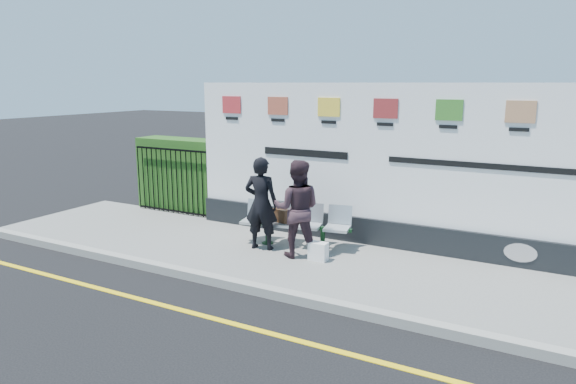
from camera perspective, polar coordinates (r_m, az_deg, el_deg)
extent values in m
plane|color=black|center=(6.89, -4.23, -14.88)|extent=(80.00, 80.00, 0.00)
cube|color=slate|center=(8.90, 4.51, -8.08)|extent=(14.00, 3.00, 0.12)
cube|color=gray|center=(7.64, -0.13, -11.45)|extent=(14.00, 0.18, 0.14)
cube|color=yellow|center=(6.89, -4.23, -14.85)|extent=(14.00, 0.10, 0.01)
cube|color=black|center=(9.84, 10.41, -4.37)|extent=(8.00, 0.30, 0.50)
cube|color=white|center=(9.53, 10.75, 4.32)|extent=(8.00, 0.14, 2.50)
cube|color=#255118|center=(12.52, -11.45, 1.94)|extent=(2.35, 0.70, 1.70)
imported|color=black|center=(9.31, -3.00, -1.28)|extent=(0.69, 0.52, 1.71)
imported|color=#342228|center=(8.90, 1.01, -1.87)|extent=(1.01, 0.91, 1.71)
cube|color=#311C0D|center=(9.59, -0.78, -2.65)|extent=(0.34, 0.22, 0.25)
cube|color=white|center=(8.89, 3.38, -6.59)|extent=(0.32, 0.19, 0.32)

